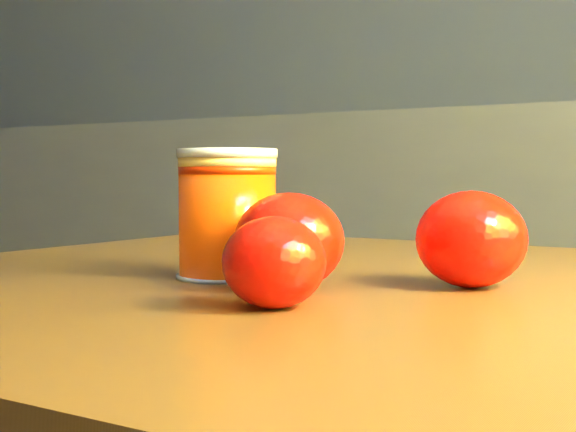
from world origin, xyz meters
The scene contains 6 objects.
kitchen_counter centered at (0.00, 1.45, 0.45)m, with size 3.15×0.60×0.90m, color #4B4B50.
table centered at (0.96, 0.12, 0.60)m, with size 0.93×0.65×0.69m.
juice_glass centered at (0.79, 0.08, 0.74)m, with size 0.07×0.07×0.09m.
orange_front centered at (0.86, 0.05, 0.72)m, with size 0.07×0.07×0.06m, color #F51304.
orange_back centered at (0.95, 0.12, 0.72)m, with size 0.07×0.07×0.06m, color #F51304.
orange_extra centered at (0.89, -0.01, 0.72)m, with size 0.06×0.06×0.05m, color #F51304.
Camera 1 is at (1.13, -0.37, 0.77)m, focal length 50.00 mm.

